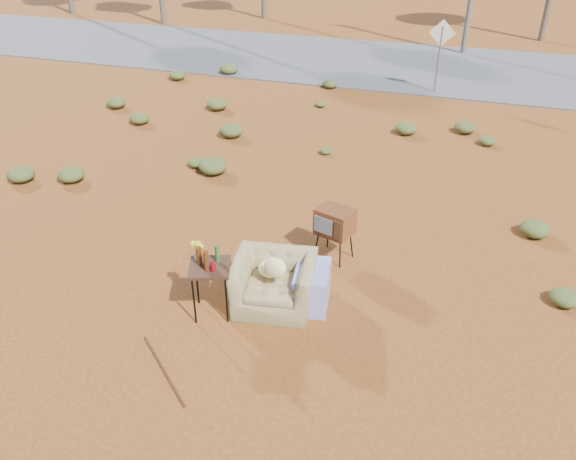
% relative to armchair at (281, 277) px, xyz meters
% --- Properties ---
extents(ground, '(140.00, 140.00, 0.00)m').
position_rel_armchair_xyz_m(ground, '(-0.48, -0.45, -0.48)').
color(ground, brown).
rests_on(ground, ground).
extents(highway, '(140.00, 7.00, 0.04)m').
position_rel_armchair_xyz_m(highway, '(-0.48, 14.55, -0.46)').
color(highway, '#565659').
rests_on(highway, ground).
extents(armchair, '(1.48, 1.10, 1.04)m').
position_rel_armchair_xyz_m(armchair, '(0.00, 0.00, 0.00)').
color(armchair, '#917D4F').
rests_on(armchair, ground).
extents(tv_unit, '(0.68, 0.61, 0.92)m').
position_rel_armchair_xyz_m(tv_unit, '(0.41, 1.48, 0.20)').
color(tv_unit, black).
rests_on(tv_unit, ground).
extents(side_table, '(0.74, 0.74, 1.14)m').
position_rel_armchair_xyz_m(side_table, '(-0.94, -0.49, 0.36)').
color(side_table, '#351F13').
rests_on(side_table, ground).
extents(rusty_bar, '(1.11, 0.94, 0.04)m').
position_rel_armchair_xyz_m(rusty_bar, '(-0.99, -1.80, -0.46)').
color(rusty_bar, '#472013').
rests_on(rusty_bar, ground).
extents(road_sign, '(0.78, 0.06, 2.19)m').
position_rel_armchair_xyz_m(road_sign, '(1.02, 11.55, 1.02)').
color(road_sign, brown).
rests_on(road_sign, ground).
extents(scrub_patch, '(17.49, 8.07, 0.33)m').
position_rel_armchair_xyz_m(scrub_patch, '(-1.30, 3.96, -0.34)').
color(scrub_patch, '#4E5927').
rests_on(scrub_patch, ground).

